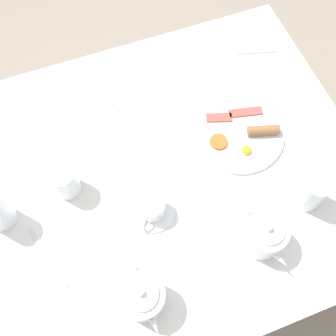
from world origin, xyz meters
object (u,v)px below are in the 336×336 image
object	(u,v)px
teapot_far	(264,234)
knife_by_plate	(47,257)
teapot_near	(142,296)
breakfast_plate	(239,132)
fork_by_plate	(90,97)
teacup_with_saucer_left	(151,207)
water_glass_tall	(312,191)
wine_glass_spare	(64,181)
napkin_folded	(253,42)

from	to	relation	value
teapot_far	knife_by_plate	distance (m)	0.59
teapot_near	teapot_far	bearing A→B (deg)	91.34
teapot_near	breakfast_plate	bearing A→B (deg)	124.92
fork_by_plate	teapot_far	bearing A→B (deg)	-153.33
teapot_near	teacup_with_saucer_left	size ratio (longest dim) A/B	1.51
water_glass_tall	teacup_with_saucer_left	bearing A→B (deg)	74.15
teapot_far	fork_by_plate	distance (m)	0.70
breakfast_plate	wine_glass_spare	xyz separation A→B (m)	(0.01, 0.55, 0.04)
breakfast_plate	water_glass_tall	distance (m)	0.29
breakfast_plate	teapot_far	xyz separation A→B (m)	(-0.33, 0.09, 0.04)
napkin_folded	teapot_near	bearing A→B (deg)	136.70
wine_glass_spare	knife_by_plate	bearing A→B (deg)	149.62
teapot_far	water_glass_tall	xyz separation A→B (m)	(0.06, -0.18, 0.01)
breakfast_plate	teapot_near	xyz separation A→B (m)	(-0.37, 0.44, 0.04)
water_glass_tall	napkin_folded	world-z (taller)	water_glass_tall
wine_glass_spare	napkin_folded	bearing A→B (deg)	-67.39
fork_by_plate	breakfast_plate	bearing A→B (deg)	-126.51
breakfast_plate	fork_by_plate	xyz separation A→B (m)	(0.30, 0.40, -0.01)
wine_glass_spare	knife_by_plate	world-z (taller)	wine_glass_spare
water_glass_tall	wine_glass_spare	size ratio (longest dim) A/B	1.18
teacup_with_saucer_left	wine_glass_spare	size ratio (longest dim) A/B	1.27
teacup_with_saucer_left	knife_by_plate	xyz separation A→B (m)	(-0.03, 0.31, -0.03)
knife_by_plate	teapot_near	bearing A→B (deg)	-132.50
teapot_near	napkin_folded	world-z (taller)	teapot_near
breakfast_plate	water_glass_tall	xyz separation A→B (m)	(-0.27, -0.09, 0.05)
teacup_with_saucer_left	napkin_folded	distance (m)	0.72
fork_by_plate	wine_glass_spare	bearing A→B (deg)	153.39
breakfast_plate	knife_by_plate	bearing A→B (deg)	104.66
napkin_folded	breakfast_plate	bearing A→B (deg)	147.63
napkin_folded	wine_glass_spare	bearing A→B (deg)	112.61
breakfast_plate	wine_glass_spare	world-z (taller)	wine_glass_spare
teapot_near	teacup_with_saucer_left	world-z (taller)	teapot_near
teapot_near	fork_by_plate	xyz separation A→B (m)	(0.66, -0.04, -0.05)
water_glass_tall	knife_by_plate	size ratio (longest dim) A/B	0.64
teapot_far	teacup_with_saucer_left	world-z (taller)	teapot_far
water_glass_tall	wine_glass_spare	world-z (taller)	water_glass_tall
fork_by_plate	napkin_folded	bearing A→B (deg)	-87.86
fork_by_plate	knife_by_plate	size ratio (longest dim) A/B	0.71
teapot_far	knife_by_plate	bearing A→B (deg)	-111.84
breakfast_plate	teacup_with_saucer_left	xyz separation A→B (m)	(-0.15, 0.34, 0.02)
wine_glass_spare	breakfast_plate	bearing A→B (deg)	-90.81
water_glass_tall	wine_glass_spare	xyz separation A→B (m)	(0.28, 0.64, -0.01)
water_glass_tall	napkin_folded	distance (m)	0.60
teacup_with_saucer_left	wine_glass_spare	distance (m)	0.26
teapot_far	wine_glass_spare	distance (m)	0.57
teapot_near	knife_by_plate	distance (m)	0.29
water_glass_tall	wine_glass_spare	bearing A→B (deg)	66.68
breakfast_plate	water_glass_tall	size ratio (longest dim) A/B	2.30
teacup_with_saucer_left	knife_by_plate	world-z (taller)	teacup_with_saucer_left
breakfast_plate	teapot_near	bearing A→B (deg)	129.48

